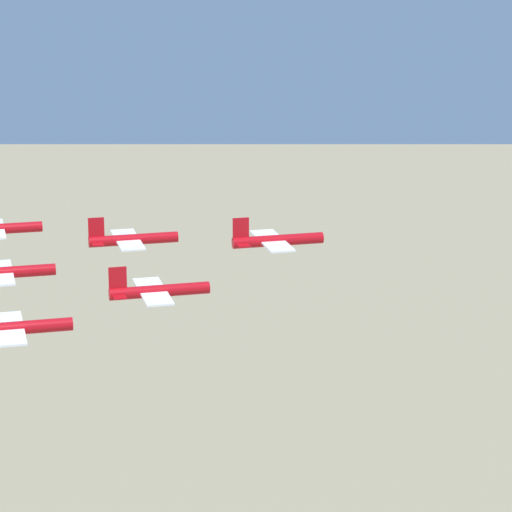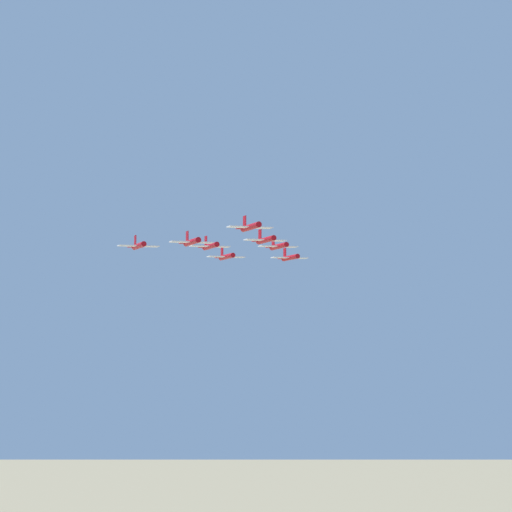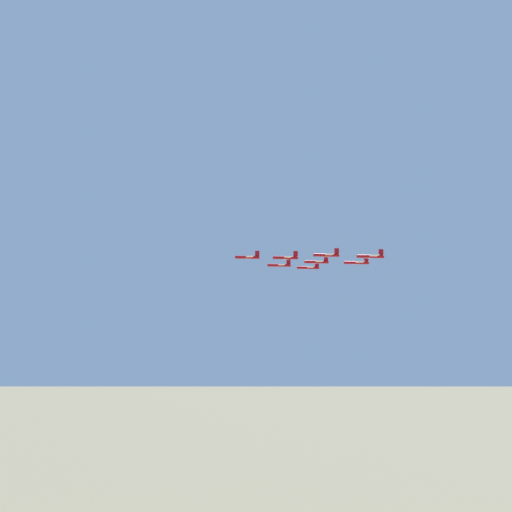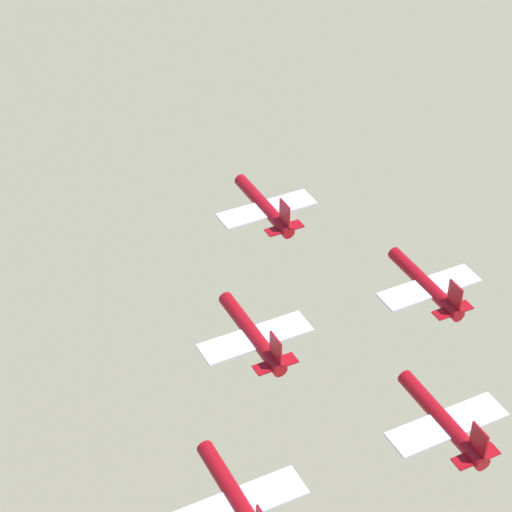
% 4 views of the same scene
% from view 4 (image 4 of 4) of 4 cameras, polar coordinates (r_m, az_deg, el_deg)
% --- Properties ---
extents(jet_0, '(8.19, 8.09, 3.10)m').
position_cam_4_polar(jet_0, '(85.89, 0.55, 2.81)').
color(jet_0, '#B20C14').
extents(jet_1, '(8.19, 8.09, 3.10)m').
position_cam_4_polar(jet_1, '(74.32, -0.12, -4.56)').
color(jet_1, '#B20C14').
extents(jet_2, '(8.19, 8.09, 3.10)m').
position_cam_4_polar(jet_2, '(81.49, 9.78, -1.66)').
color(jet_2, '#B20C14').
extents(jet_3, '(8.19, 8.09, 3.10)m').
position_cam_4_polar(jet_3, '(63.59, -1.05, -13.80)').
color(jet_3, '#B20C14').
extents(jet_4, '(8.19, 8.09, 3.10)m').
position_cam_4_polar(jet_4, '(69.78, 10.76, -9.28)').
color(jet_4, '#B20C14').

